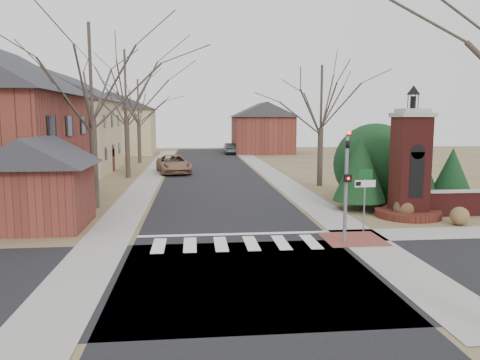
{
  "coord_description": "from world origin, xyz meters",
  "views": [
    {
      "loc": [
        -1.62,
        -16.97,
        4.92
      ],
      "look_at": [
        0.67,
        6.0,
        1.83
      ],
      "focal_mm": 35.0,
      "sensor_mm": 36.0,
      "label": 1
    }
  ],
  "objects": [
    {
      "name": "dry_shrub_right",
      "position": [
        10.54,
        3.0,
        0.43
      ],
      "size": [
        0.86,
        0.86,
        0.86
      ],
      "primitive_type": "sphere",
      "color": "brown",
      "rests_on": "ground"
    },
    {
      "name": "dry_shrub_left",
      "position": [
        8.6,
        4.6,
        0.5
      ],
      "size": [
        1.0,
        1.0,
        1.0
      ],
      "primitive_type": "sphere",
      "color": "brown",
      "rests_on": "ground"
    },
    {
      "name": "bare_tree_0",
      "position": [
        -7.0,
        9.0,
        7.7
      ],
      "size": [
        8.05,
        8.05,
        11.15
      ],
      "color": "#473D33",
      "rests_on": "ground"
    },
    {
      "name": "pickup_truck",
      "position": [
        -3.4,
        24.86,
        0.8
      ],
      "size": [
        3.57,
        6.12,
        1.6
      ],
      "primitive_type": "imported",
      "rotation": [
        0.0,
        0.0,
        0.17
      ],
      "color": "#91694F",
      "rests_on": "ground"
    },
    {
      "name": "stop_bar",
      "position": [
        0.0,
        2.3,
        0.01
      ],
      "size": [
        8.0,
        0.35,
        0.02
      ],
      "primitive_type": "cube",
      "color": "silver",
      "rests_on": "ground"
    },
    {
      "name": "main_street",
      "position": [
        0.0,
        22.0,
        0.01
      ],
      "size": [
        8.0,
        70.0,
        0.01
      ],
      "primitive_type": "cube",
      "color": "black",
      "rests_on": "ground"
    },
    {
      "name": "traffic_signal_pole",
      "position": [
        4.3,
        0.57,
        2.59
      ],
      "size": [
        0.28,
        0.41,
        4.5
      ],
      "color": "slate",
      "rests_on": "ground"
    },
    {
      "name": "bare_tree_2",
      "position": [
        -7.5,
        35.0,
        7.03
      ],
      "size": [
        7.35,
        7.35,
        10.19
      ],
      "color": "#473D33",
      "rests_on": "ground"
    },
    {
      "name": "sidewalk_left",
      "position": [
        -5.2,
        22.0,
        0.01
      ],
      "size": [
        2.0,
        60.0,
        0.02
      ],
      "primitive_type": "cube",
      "color": "gray",
      "rests_on": "ground"
    },
    {
      "name": "evergreen_mass",
      "position": [
        9.0,
        9.5,
        2.4
      ],
      "size": [
        4.8,
        4.8,
        4.8
      ],
      "primitive_type": "sphere",
      "color": "black",
      "rests_on": "ground"
    },
    {
      "name": "distant_car",
      "position": [
        3.4,
        46.34,
        0.75
      ],
      "size": [
        1.69,
        4.59,
        1.5
      ],
      "primitive_type": "imported",
      "rotation": [
        0.0,
        0.0,
        3.16
      ],
      "color": "#313438",
      "rests_on": "ground"
    },
    {
      "name": "ground",
      "position": [
        0.0,
        0.0,
        0.0
      ],
      "size": [
        120.0,
        120.0,
        0.0
      ],
      "primitive_type": "plane",
      "color": "brown",
      "rests_on": "ground"
    },
    {
      "name": "house_distant_left",
      "position": [
        -12.01,
        48.0,
        4.25
      ],
      "size": [
        10.8,
        8.8,
        8.53
      ],
      "color": "tan",
      "rests_on": "ground"
    },
    {
      "name": "cross_street",
      "position": [
        0.0,
        -3.0,
        0.01
      ],
      "size": [
        120.0,
        8.0,
        0.01
      ],
      "primitive_type": "cube",
      "color": "black",
      "rests_on": "ground"
    },
    {
      "name": "sign_post",
      "position": [
        5.59,
        1.99,
        1.95
      ],
      "size": [
        0.9,
        0.07,
        2.75
      ],
      "color": "slate",
      "rests_on": "ground"
    },
    {
      "name": "evergreen_far",
      "position": [
        12.5,
        7.2,
        1.9
      ],
      "size": [
        2.4,
        2.4,
        3.3
      ],
      "color": "#473D33",
      "rests_on": "ground"
    },
    {
      "name": "curb_apron",
      "position": [
        4.8,
        1.0,
        0.01
      ],
      "size": [
        2.4,
        2.4,
        0.02
      ],
      "primitive_type": "cube",
      "color": "brown",
      "rests_on": "ground"
    },
    {
      "name": "evergreen_mid",
      "position": [
        10.5,
        8.2,
        2.6
      ],
      "size": [
        3.4,
        3.4,
        4.7
      ],
      "color": "#473D33",
      "rests_on": "ground"
    },
    {
      "name": "sidewalk_right_main",
      "position": [
        5.2,
        22.0,
        0.01
      ],
      "size": [
        2.0,
        60.0,
        0.02
      ],
      "primitive_type": "cube",
      "color": "gray",
      "rests_on": "ground"
    },
    {
      "name": "garage_left",
      "position": [
        -8.52,
        4.49,
        2.24
      ],
      "size": [
        4.8,
        4.8,
        4.29
      ],
      "color": "brown",
      "rests_on": "ground"
    },
    {
      "name": "bare_tree_1",
      "position": [
        -7.0,
        22.0,
        8.03
      ],
      "size": [
        8.4,
        8.4,
        11.64
      ],
      "color": "#473D33",
      "rests_on": "ground"
    },
    {
      "name": "house_stucco_left",
      "position": [
        -13.5,
        27.0,
        4.59
      ],
      "size": [
        9.8,
        12.8,
        9.28
      ],
      "color": "tan",
      "rests_on": "ground"
    },
    {
      "name": "evergreen_near",
      "position": [
        7.2,
        7.0,
        2.3
      ],
      "size": [
        2.8,
        2.8,
        4.1
      ],
      "color": "#473D33",
      "rests_on": "ground"
    },
    {
      "name": "house_distant_right",
      "position": [
        7.99,
        47.99,
        3.65
      ],
      "size": [
        8.8,
        8.8,
        7.3
      ],
      "color": "brown",
      "rests_on": "ground"
    },
    {
      "name": "crosswalk_zone",
      "position": [
        0.0,
        0.8,
        0.01
      ],
      "size": [
        8.0,
        2.2,
        0.02
      ],
      "primitive_type": "cube",
      "color": "silver",
      "rests_on": "ground"
    },
    {
      "name": "brick_gate_monument",
      "position": [
        9.0,
        4.99,
        2.17
      ],
      "size": [
        3.2,
        3.2,
        6.47
      ],
      "color": "#521A18",
      "rests_on": "ground"
    },
    {
      "name": "bare_tree_3",
      "position": [
        7.5,
        16.0,
        6.69
      ],
      "size": [
        7.0,
        7.0,
        9.7
      ],
      "color": "#473D33",
      "rests_on": "ground"
    }
  ]
}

